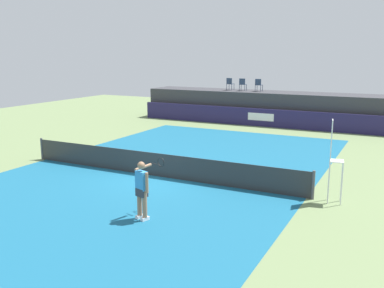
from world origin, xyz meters
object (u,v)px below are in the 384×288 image
at_px(spectator_chair_center, 259,84).
at_px(tennis_ball, 254,177).
at_px(net_post_near, 42,149).
at_px(tennis_player, 142,188).
at_px(spectator_chair_left, 243,84).
at_px(spectator_chair_far_left, 230,83).
at_px(net_post_far, 313,185).
at_px(umpire_chair, 334,156).

height_order(spectator_chair_center, tennis_ball, spectator_chair_center).
bearing_deg(net_post_near, tennis_player, -26.26).
xyz_separation_m(spectator_chair_left, net_post_near, (-4.25, -15.17, -2.19)).
xyz_separation_m(spectator_chair_far_left, net_post_far, (9.19, -15.29, -2.19)).
distance_m(spectator_chair_far_left, tennis_ball, 15.54).
relative_size(spectator_chair_left, net_post_near, 0.89).
xyz_separation_m(spectator_chair_far_left, tennis_player, (5.04, -19.36, -1.73)).
xyz_separation_m(umpire_chair, tennis_ball, (-3.15, 1.51, -1.55)).
distance_m(spectator_chair_left, net_post_near, 15.90).
bearing_deg(net_post_near, spectator_chair_center, 70.26).
xyz_separation_m(spectator_chair_center, net_post_far, (6.96, -15.17, -2.19)).
distance_m(tennis_player, tennis_ball, 5.86).
bearing_deg(net_post_far, spectator_chair_center, 114.64).
relative_size(umpire_chair, tennis_ball, 40.59).
xyz_separation_m(spectator_chair_left, tennis_ball, (5.60, -13.68, -2.66)).
relative_size(spectator_chair_left, net_post_far, 0.89).
distance_m(spectator_chair_center, tennis_ball, 14.61).
distance_m(spectator_chair_center, net_post_far, 16.83).
height_order(spectator_chair_far_left, net_post_near, spectator_chair_far_left).
distance_m(spectator_chair_far_left, spectator_chair_center, 2.23).
xyz_separation_m(spectator_chair_far_left, umpire_chair, (9.78, -15.31, -1.11)).
bearing_deg(spectator_chair_far_left, spectator_chair_left, -6.65).
relative_size(net_post_near, tennis_ball, 14.71).
relative_size(umpire_chair, net_post_far, 2.76).
bearing_deg(umpire_chair, net_post_far, 178.17).
xyz_separation_m(net_post_near, tennis_player, (8.25, -4.07, 0.46)).
bearing_deg(spectator_chair_left, tennis_ball, -67.75).
distance_m(net_post_near, tennis_player, 9.22).
distance_m(spectator_chair_center, umpire_chair, 16.99).
relative_size(net_post_far, tennis_player, 0.56).
bearing_deg(tennis_ball, spectator_chair_left, 112.25).
relative_size(net_post_near, tennis_player, 0.56).
relative_size(umpire_chair, net_post_near, 2.76).
bearing_deg(net_post_far, umpire_chair, -1.83).
distance_m(net_post_far, tennis_player, 5.83).
xyz_separation_m(spectator_chair_left, tennis_player, (4.01, -19.24, -1.73)).
bearing_deg(tennis_ball, umpire_chair, -25.64).
xyz_separation_m(tennis_player, tennis_ball, (1.59, 5.56, -0.92)).
bearing_deg(spectator_chair_center, spectator_chair_far_left, 176.89).
height_order(umpire_chair, tennis_ball, umpire_chair).
relative_size(spectator_chair_far_left, net_post_far, 0.89).
height_order(umpire_chair, tennis_player, umpire_chair).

